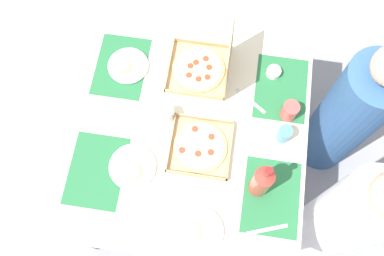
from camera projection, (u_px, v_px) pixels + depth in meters
ground_plane at (192, 169)px, 2.82m from camera, size 6.00×6.00×0.00m
dining_table at (192, 136)px, 2.19m from camera, size 1.25×1.13×0.78m
placemat_near_left at (121, 66)px, 2.20m from camera, size 0.36×0.26×0.00m
placemat_near_right at (96, 171)px, 2.01m from camera, size 0.36×0.26×0.00m
placemat_far_left at (281, 88)px, 2.16m from camera, size 0.36×0.26×0.00m
placemat_far_right at (271, 197)px, 1.97m from camera, size 0.36×0.26×0.00m
pizza_box_center at (205, 66)px, 2.15m from camera, size 0.31×0.31×0.34m
pizza_box_corner_right at (200, 147)px, 2.04m from camera, size 0.29×0.29×0.04m
plate_near_right at (128, 66)px, 2.19m from camera, size 0.21×0.21×0.03m
plate_far_left at (197, 231)px, 1.91m from camera, size 0.23×0.23×0.03m
plate_middle at (133, 167)px, 2.01m from camera, size 0.22×0.22×0.03m
soda_bottle at (262, 181)px, 1.86m from camera, size 0.09×0.09×0.32m
cup_red at (284, 134)px, 2.02m from camera, size 0.07×0.07×0.10m
cup_clear_right at (167, 114)px, 2.06m from camera, size 0.07×0.07×0.09m
cup_dark at (290, 111)px, 2.06m from camera, size 0.08×0.08×0.10m
condiment_bowl at (274, 72)px, 2.17m from camera, size 0.07×0.07×0.04m
knife_by_far_right at (144, 225)px, 1.92m from camera, size 0.02×0.21×0.00m
knife_by_near_right at (107, 115)px, 2.11m from camera, size 0.20×0.10×0.00m
fork_by_far_left at (267, 230)px, 1.92m from camera, size 0.08×0.18×0.00m
fork_by_near_left at (251, 101)px, 2.13m from camera, size 0.12×0.16×0.00m
diner_left_seat at (347, 116)px, 2.35m from camera, size 0.32×0.32×1.22m
diner_right_seat at (344, 218)px, 2.16m from camera, size 0.32×0.32×1.21m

